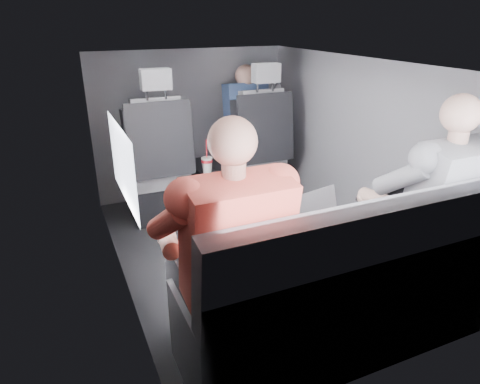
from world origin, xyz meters
name	(u,v)px	position (x,y,z in m)	size (l,w,h in m)	color
floor	(249,252)	(0.00, 0.00, 0.00)	(2.60, 2.60, 0.00)	black
ceiling	(251,62)	(0.00, 0.00, 1.35)	(2.60, 2.60, 0.00)	#B2B2AD
panel_left	(114,185)	(-0.90, 0.00, 0.68)	(0.02, 2.60, 1.35)	#56565B
panel_right	(357,150)	(0.90, 0.00, 0.68)	(0.02, 2.60, 1.35)	#56565B
panel_front	(191,124)	(0.00, 1.30, 0.68)	(1.80, 0.02, 1.35)	#56565B
panel_back	(380,257)	(0.00, -1.30, 0.68)	(1.80, 0.02, 1.35)	#56565B
side_window	(122,164)	(-0.88, -0.30, 0.90)	(0.02, 0.75, 0.42)	white
seatbelt	(264,121)	(0.45, 0.67, 0.80)	(0.05, 0.01, 0.65)	black
front_seat_left	(158,174)	(-0.45, 0.84, 0.40)	(0.52, 0.58, 1.26)	black
front_seat_right	(255,160)	(0.45, 0.84, 0.40)	(0.52, 0.58, 1.26)	black
center_console	(208,186)	(0.00, 0.88, 0.20)	(0.24, 0.48, 0.41)	black
rear_bench	(338,297)	(0.00, -1.06, 0.31)	(1.60, 0.57, 0.92)	slate
soda_cup	(207,164)	(-0.06, 0.70, 0.47)	(0.09, 0.09, 0.28)	white
laptop_white	(220,236)	(-0.52, -0.78, 0.63)	(0.36, 0.35, 0.24)	silver
laptop_silver	(303,219)	(-0.06, -0.78, 0.63)	(0.37, 0.36, 0.23)	#A8A8AC
laptop_black	(401,200)	(0.59, -0.80, 0.64)	(0.39, 0.37, 0.25)	black
passenger_rear_left	(224,253)	(-0.58, -0.97, 0.65)	(0.54, 0.65, 1.28)	#2D2D31
passenger_rear_right	(426,208)	(0.61, -0.97, 0.65)	(0.54, 0.65, 1.28)	navy
passenger_front_right	(246,116)	(0.47, 1.10, 0.75)	(0.39, 0.39, 0.78)	navy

